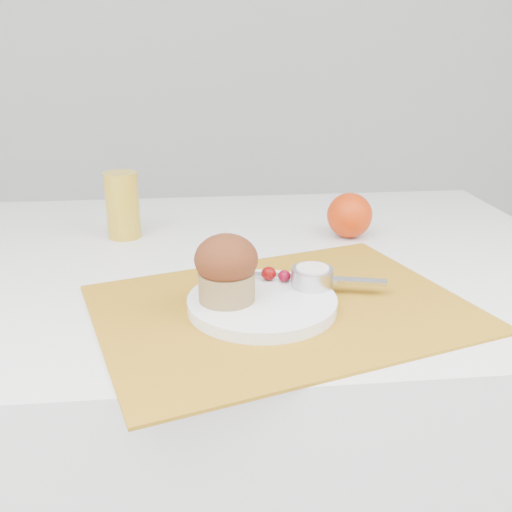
{
  "coord_description": "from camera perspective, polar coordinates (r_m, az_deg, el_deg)",
  "views": [
    {
      "loc": [
        -0.05,
        -0.86,
        1.09
      ],
      "look_at": [
        0.03,
        -0.09,
        0.8
      ],
      "focal_mm": 40.0,
      "sensor_mm": 36.0,
      "label": 1
    }
  ],
  "objects": [
    {
      "name": "butter_knife",
      "position": [
        0.82,
        5.8,
        -2.26
      ],
      "size": [
        0.2,
        0.07,
        0.01
      ],
      "primitive_type": "cube",
      "rotation": [
        0.0,
        0.0,
        -0.26
      ],
      "color": "silver",
      "rests_on": "plate"
    },
    {
      "name": "juice_glass",
      "position": [
        1.08,
        -13.19,
        4.97
      ],
      "size": [
        0.07,
        0.07,
        0.12
      ],
      "primitive_type": "cylinder",
      "rotation": [
        0.0,
        0.0,
        -0.23
      ],
      "color": "gold",
      "rests_on": "table"
    },
    {
      "name": "ramekin",
      "position": [
        0.8,
        5.64,
        -2.12
      ],
      "size": [
        0.07,
        0.07,
        0.03
      ],
      "primitive_type": "cylinder",
      "rotation": [
        0.0,
        0.0,
        0.14
      ],
      "color": "silver",
      "rests_on": "plate"
    },
    {
      "name": "raspberry_near",
      "position": [
        0.82,
        1.28,
        -1.75
      ],
      "size": [
        0.02,
        0.02,
        0.02
      ],
      "primitive_type": "ellipsoid",
      "color": "#510302",
      "rests_on": "plate"
    },
    {
      "name": "plate",
      "position": [
        0.77,
        0.62,
        -4.72
      ],
      "size": [
        0.21,
        0.21,
        0.02
      ],
      "primitive_type": "cylinder",
      "rotation": [
        0.0,
        0.0,
        0.06
      ],
      "color": "white",
      "rests_on": "placemat"
    },
    {
      "name": "table",
      "position": [
        1.16,
        -2.37,
        -17.69
      ],
      "size": [
        1.2,
        0.8,
        0.75
      ],
      "primitive_type": "cube",
      "color": "white",
      "rests_on": "ground"
    },
    {
      "name": "raspberry_far",
      "position": [
        0.81,
        2.86,
        -1.99
      ],
      "size": [
        0.02,
        0.02,
        0.02
      ],
      "primitive_type": "ellipsoid",
      "color": "#550212",
      "rests_on": "plate"
    },
    {
      "name": "muffin",
      "position": [
        0.74,
        -2.98,
        -1.2
      ],
      "size": [
        0.08,
        0.08,
        0.09
      ],
      "color": "#9F7F4D",
      "rests_on": "plate"
    },
    {
      "name": "placemat",
      "position": [
        0.78,
        2.66,
        -5.22
      ],
      "size": [
        0.57,
        0.49,
        0.0
      ],
      "primitive_type": "cube",
      "rotation": [
        0.0,
        0.0,
        0.3
      ],
      "color": "#B47A19",
      "rests_on": "table"
    },
    {
      "name": "cream",
      "position": [
        0.8,
        5.67,
        -1.29
      ],
      "size": [
        0.05,
        0.05,
        0.01
      ],
      "primitive_type": "cylinder",
      "rotation": [
        0.0,
        0.0,
        0.13
      ],
      "color": "white",
      "rests_on": "ramekin"
    },
    {
      "name": "orange",
      "position": [
        1.07,
        9.34,
        4.04
      ],
      "size": [
        0.08,
        0.08,
        0.08
      ],
      "primitive_type": "sphere",
      "color": "red",
      "rests_on": "table"
    }
  ]
}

